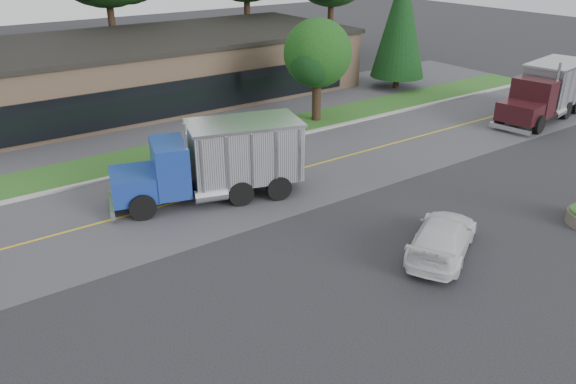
% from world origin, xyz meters
% --- Properties ---
extents(ground, '(140.00, 140.00, 0.00)m').
position_xyz_m(ground, '(0.00, 0.00, 0.00)').
color(ground, '#323237').
rests_on(ground, ground).
extents(road, '(60.00, 8.00, 0.02)m').
position_xyz_m(road, '(0.00, 9.00, 0.00)').
color(road, '#56565B').
rests_on(road, ground).
extents(center_line, '(60.00, 0.12, 0.01)m').
position_xyz_m(center_line, '(0.00, 9.00, 0.00)').
color(center_line, gold).
rests_on(center_line, ground).
extents(curb, '(60.00, 0.30, 0.12)m').
position_xyz_m(curb, '(0.00, 13.20, 0.00)').
color(curb, '#9E9E99').
rests_on(curb, ground).
extents(grass_verge, '(60.00, 3.40, 0.03)m').
position_xyz_m(grass_verge, '(0.00, 15.00, 0.00)').
color(grass_verge, '#26591E').
rests_on(grass_verge, ground).
extents(far_parking, '(60.00, 7.00, 0.02)m').
position_xyz_m(far_parking, '(0.00, 20.00, 0.00)').
color(far_parking, '#56565B').
rests_on(far_parking, ground).
extents(strip_mall, '(32.00, 12.00, 4.00)m').
position_xyz_m(strip_mall, '(2.00, 26.00, 2.00)').
color(strip_mall, tan).
rests_on(strip_mall, ground).
extents(evergreen_right, '(3.98, 3.98, 9.05)m').
position_xyz_m(evergreen_right, '(20.00, 18.00, 4.97)').
color(evergreen_right, '#382619').
rests_on(evergreen_right, ground).
extents(tree_verge, '(4.38, 4.12, 6.25)m').
position_xyz_m(tree_verge, '(10.07, 15.05, 3.97)').
color(tree_verge, '#382619').
rests_on(tree_verge, ground).
extents(dump_truck_blue, '(8.57, 4.67, 3.36)m').
position_xyz_m(dump_truck_blue, '(-0.46, 8.42, 1.81)').
color(dump_truck_blue, black).
rests_on(dump_truck_blue, ground).
extents(dump_truck_maroon, '(8.42, 3.91, 3.36)m').
position_xyz_m(dump_truck_maroon, '(22.23, 7.11, 1.80)').
color(dump_truck_maroon, black).
rests_on(dump_truck_maroon, ground).
extents(rally_car, '(5.07, 3.99, 1.37)m').
position_xyz_m(rally_car, '(3.76, -0.56, 0.69)').
color(rally_car, silver).
rests_on(rally_car, ground).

